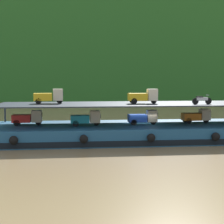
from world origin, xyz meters
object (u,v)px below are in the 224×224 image
mini_truck_upper_mid (143,96)px  mini_truck_lower_mid (143,117)px  cargo_barge (142,132)px  motorcycle_upper_port (202,100)px  mini_truck_lower_aft (86,118)px  mini_truck_lower_stern (28,118)px  mini_truck_upper_stern (49,96)px  mini_truck_lower_fore (196,116)px

mini_truck_upper_mid → mini_truck_lower_mid: bearing=95.9°
cargo_barge → motorcycle_upper_port: motorcycle_upper_port is taller
mini_truck_lower_aft → mini_truck_lower_mid: same height
mini_truck_upper_mid → motorcycle_upper_port: 5.34m
mini_truck_lower_mid → mini_truck_lower_stern: bearing=175.1°
mini_truck_lower_aft → mini_truck_upper_mid: mini_truck_upper_mid is taller
mini_truck_lower_aft → cargo_barge: bearing=5.5°
mini_truck_upper_stern → mini_truck_upper_mid: bearing=-6.9°
cargo_barge → mini_truck_upper_mid: (0.07, -0.43, 3.44)m
cargo_barge → mini_truck_upper_stern: (-8.76, 0.64, 3.44)m
cargo_barge → mini_truck_lower_mid: mini_truck_lower_mid is taller
mini_truck_lower_mid → mini_truck_upper_stern: (-8.82, 1.01, 2.00)m
cargo_barge → mini_truck_lower_aft: size_ratio=10.33×
mini_truck_upper_mid → mini_truck_lower_stern: bearing=174.8°
mini_truck_lower_fore → mini_truck_upper_mid: size_ratio=1.00×
mini_truck_lower_stern → mini_truck_lower_aft: bearing=-11.2°
mini_truck_lower_aft → mini_truck_upper_stern: size_ratio=0.98×
mini_truck_lower_aft → motorcycle_upper_port: (10.46, -1.64, 1.74)m
mini_truck_upper_stern → motorcycle_upper_port: 14.16m
mini_truck_lower_fore → mini_truck_upper_mid: (-5.49, -0.87, 2.00)m
mini_truck_lower_mid → motorcycle_upper_port: bearing=-19.4°
motorcycle_upper_port → mini_truck_lower_stern: bearing=170.3°
mini_truck_upper_stern → motorcycle_upper_port: bearing=-11.4°
mini_truck_lower_aft → mini_truck_lower_fore: 10.94m
mini_truck_lower_aft → mini_truck_upper_stern: 4.13m
cargo_barge → mini_truck_lower_fore: (5.56, 0.44, 1.44)m
cargo_barge → mini_truck_lower_stern: mini_truck_lower_stern is taller
mini_truck_lower_mid → mini_truck_lower_fore: size_ratio=1.00×
mini_truck_lower_stern → mini_truck_upper_mid: size_ratio=1.01×
cargo_barge → mini_truck_lower_aft: bearing=-174.5°
mini_truck_lower_fore → cargo_barge: bearing=-175.5°
mini_truck_upper_mid → motorcycle_upper_port: (5.05, -1.73, -0.26)m
mini_truck_lower_aft → mini_truck_upper_mid: bearing=0.9°
cargo_barge → mini_truck_lower_mid: size_ratio=10.33×
mini_truck_lower_stern → mini_truck_lower_mid: bearing=-4.9°
cargo_barge → mini_truck_lower_fore: size_ratio=10.30×
mini_truck_upper_mid → mini_truck_upper_stern: bearing=173.1°
mini_truck_lower_fore → mini_truck_upper_mid: bearing=-171.0°
mini_truck_lower_aft → mini_truck_upper_mid: size_ratio=1.00×
mini_truck_upper_mid → motorcycle_upper_port: size_ratio=1.45×
mini_truck_upper_stern → motorcycle_upper_port: (13.88, -2.80, -0.26)m
mini_truck_lower_stern → motorcycle_upper_port: 16.19m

